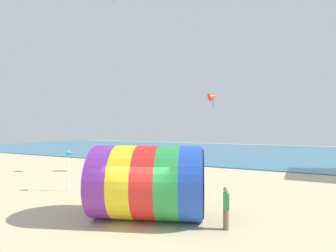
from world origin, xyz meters
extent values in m
plane|color=#CCBA8C|center=(0.00, 0.00, 0.00)|extent=(120.00, 120.00, 0.00)
cube|color=teal|center=(0.00, 37.03, 0.05)|extent=(120.00, 40.00, 0.10)
cylinder|color=purple|center=(-2.08, 0.23, 1.63)|extent=(2.02, 3.38, 3.25)
cylinder|color=yellow|center=(-1.17, 0.56, 1.63)|extent=(2.02, 3.38, 3.25)
cylinder|color=red|center=(-0.27, 0.89, 1.63)|extent=(2.02, 3.38, 3.25)
cylinder|color=green|center=(0.63, 1.22, 1.63)|extent=(2.02, 3.38, 3.25)
cylinder|color=blue|center=(1.54, 1.55, 1.63)|extent=(2.02, 3.38, 3.25)
cylinder|color=black|center=(2.01, 1.72, 1.63)|extent=(1.08, 2.83, 2.99)
cylinder|color=#726651|center=(3.17, 1.17, 0.41)|extent=(0.24, 0.24, 0.83)
cube|color=#338C4C|center=(3.17, 1.17, 1.14)|extent=(0.32, 0.41, 0.62)
sphere|color=tan|center=(3.17, 1.17, 1.58)|extent=(0.22, 0.22, 0.22)
cone|color=red|center=(0.72, 7.61, 6.15)|extent=(0.91, 0.88, 0.71)
cylinder|color=maroon|center=(0.72, 7.61, 5.69)|extent=(0.03, 0.03, 0.61)
cylinder|color=#726651|center=(-2.59, 6.30, 0.41)|extent=(0.24, 0.24, 0.82)
cube|color=white|center=(-2.59, 6.30, 1.13)|extent=(0.38, 0.42, 0.62)
sphere|color=tan|center=(-2.59, 6.30, 1.57)|extent=(0.22, 0.22, 0.22)
cylinder|color=silver|center=(-7.50, 3.00, 1.30)|extent=(0.05, 0.05, 2.60)
cone|color=#2DB2C6|center=(-7.28, 3.00, 2.42)|extent=(0.45, 0.36, 0.36)
camera|label=1|loc=(5.76, -9.20, 4.02)|focal=28.00mm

